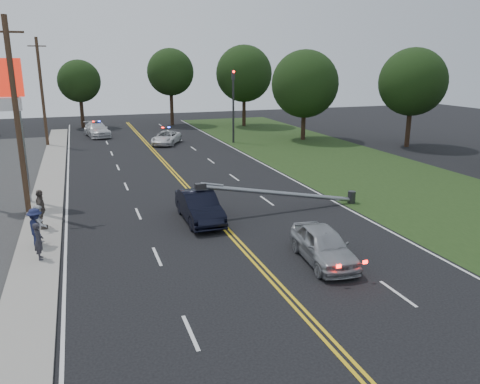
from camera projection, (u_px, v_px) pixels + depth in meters
name	position (u px, v px, depth m)	size (l,w,h in m)	color
ground	(277.00, 285.00, 16.94)	(120.00, 120.00, 0.00)	black
sidewalk	(43.00, 222.00, 23.37)	(1.80, 70.00, 0.12)	gray
grass_verge	(407.00, 186.00, 30.31)	(12.00, 80.00, 0.01)	#1E3313
centerline_yellow	(205.00, 207.00, 26.04)	(0.36, 80.00, 0.00)	gold
traffic_signal	(233.00, 100.00, 45.73)	(0.28, 0.41, 7.05)	#2D2D30
fallen_streetlight	(289.00, 194.00, 25.30)	(9.36, 0.44, 1.91)	#2D2D30
utility_pole_mid	(17.00, 118.00, 23.59)	(1.60, 0.28, 10.00)	#382619
utility_pole_far	(42.00, 92.00, 43.60)	(1.60, 0.28, 10.00)	#382619
tree_6	(79.00, 81.00, 56.18)	(5.03, 5.03, 8.10)	black
tree_7	(170.00, 72.00, 58.21)	(5.79, 5.79, 9.49)	black
tree_8	(244.00, 74.00, 57.45)	(6.89, 6.89, 9.86)	black
tree_9	(305.00, 84.00, 47.20)	(6.77, 6.77, 9.05)	black
tree_13	(413.00, 82.00, 43.02)	(6.18, 6.18, 9.12)	black
crashed_sedan	(199.00, 207.00, 23.57)	(1.60, 4.60, 1.51)	black
waiting_sedan	(323.00, 245.00, 18.74)	(1.68, 4.19, 1.43)	#9A9DA2
emergency_a	(166.00, 138.00, 45.83)	(2.09, 4.52, 1.26)	silver
emergency_b	(97.00, 130.00, 50.41)	(2.12, 5.21, 1.51)	silver
bystander_a	(39.00, 241.00, 18.69)	(0.56, 0.37, 1.54)	#2B2A32
bystander_b	(40.00, 225.00, 20.23)	(0.86, 0.67, 1.77)	silver
bystander_c	(36.00, 228.00, 19.97)	(1.10, 0.63, 1.70)	#1C2247
bystander_d	(41.00, 209.00, 22.09)	(1.12, 0.47, 1.91)	#554A44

